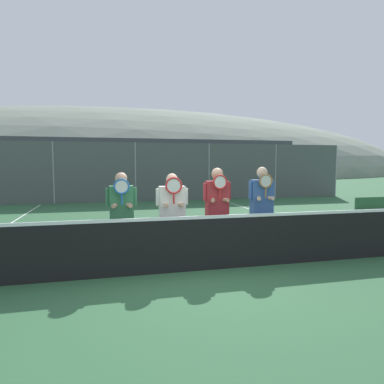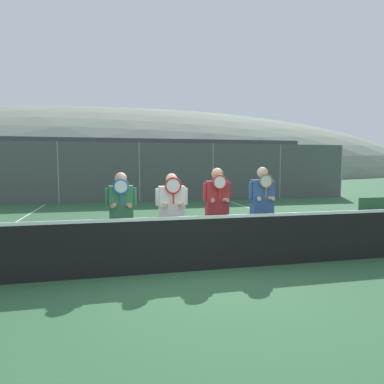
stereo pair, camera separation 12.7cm
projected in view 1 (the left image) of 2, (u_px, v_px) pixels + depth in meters
name	position (u px, v px, depth m)	size (l,w,h in m)	color
ground_plane	(187.00, 272.00, 6.04)	(120.00, 120.00, 0.00)	#2D5B38
hill_distant	(116.00, 174.00, 62.02)	(111.82, 62.12, 21.74)	gray
clubhouse_building	(132.00, 164.00, 25.98)	(23.79, 5.50, 3.59)	#9EA3A8
fence_back	(135.00, 172.00, 16.94)	(22.92, 0.06, 2.93)	gray
tennis_net	(187.00, 243.00, 6.00)	(11.72, 0.09, 1.09)	gray
court_line_right_sideline	(309.00, 229.00, 9.98)	(0.05, 16.00, 0.01)	white
player_leftmost	(122.00, 211.00, 6.25)	(0.56, 0.34, 1.75)	white
player_center_left	(172.00, 210.00, 6.49)	(0.62, 0.34, 1.72)	#56565B
player_center_right	(217.00, 205.00, 6.72)	(0.57, 0.34, 1.82)	white
player_rightmost	(262.00, 204.00, 6.95)	(0.57, 0.34, 1.83)	black
car_far_left	(13.00, 182.00, 18.66)	(4.71, 1.97, 1.77)	silver
car_left_of_center	(117.00, 180.00, 19.89)	(4.65, 2.04, 1.86)	silver
car_center	(207.00, 179.00, 21.38)	(4.63, 1.97, 1.76)	slate
bench_courtside	(379.00, 210.00, 10.70)	(1.62, 0.36, 0.85)	#2D6038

